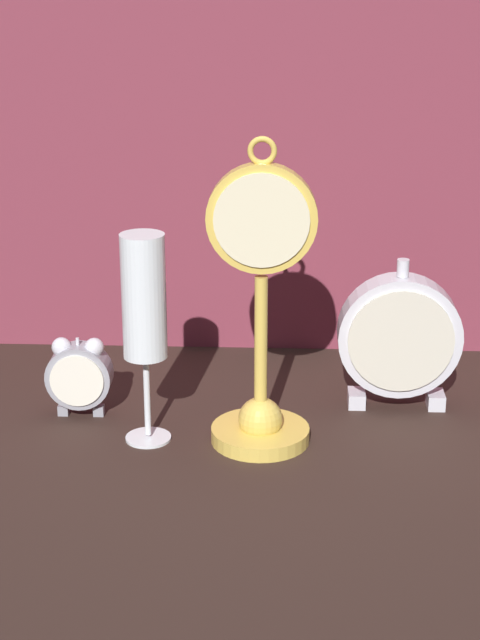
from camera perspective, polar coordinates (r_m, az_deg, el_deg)
name	(u,v)px	position (r m, az deg, el deg)	size (l,w,h in m)	color
ground_plane	(237,456)	(1.15, -0.17, -7.26)	(4.00, 4.00, 0.00)	black
fabric_backdrop_drape	(249,83)	(1.36, 0.46, 12.54)	(1.48, 0.01, 0.70)	brown
pocket_watch_on_stand	(261,332)	(1.13, 1.12, -0.63)	(0.11, 0.11, 0.34)	gold
alarm_clock_twin_bell	(79,373)	(1.24, -8.58, -2.82)	(0.08, 0.03, 0.10)	gray
mantel_clock_silver	(399,337)	(1.25, 8.50, -0.91)	(0.14, 0.04, 0.18)	silver
champagne_flute	(144,309)	(1.13, -5.13, 0.59)	(0.05, 0.05, 0.23)	silver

